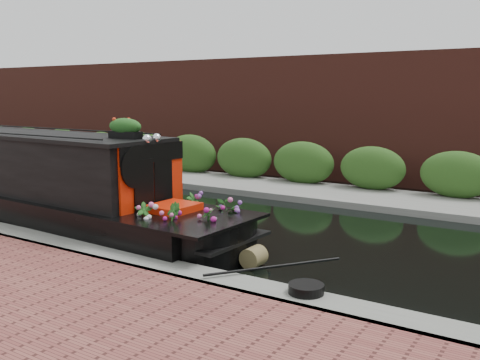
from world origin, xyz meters
The scene contains 8 objects.
ground centered at (0.00, 0.00, 0.00)m, with size 80.00×80.00×0.00m, color black.
near_bank_coping centered at (0.00, -3.30, 0.00)m, with size 40.00×0.60×0.50m, color slate.
far_bank_path centered at (0.00, 4.20, 0.00)m, with size 40.00×2.40×0.34m, color gray.
far_hedge centered at (0.00, 5.10, 0.00)m, with size 40.00×1.10×2.80m, color #2A501A.
far_brick_wall centered at (0.00, 7.20, 0.00)m, with size 40.00×1.00×8.00m, color #56251D.
narrowboat centered at (-3.33, -2.01, 0.75)m, with size 10.88×2.31×2.54m.
rope_fender centered at (2.52, -2.01, 0.17)m, with size 0.34×0.34×0.36m, color brown.
coiled_mooring_rope centered at (4.01, -3.17, 0.31)m, with size 0.46×0.46×0.12m, color black.
Camera 1 is at (6.83, -9.11, 2.77)m, focal length 40.00 mm.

